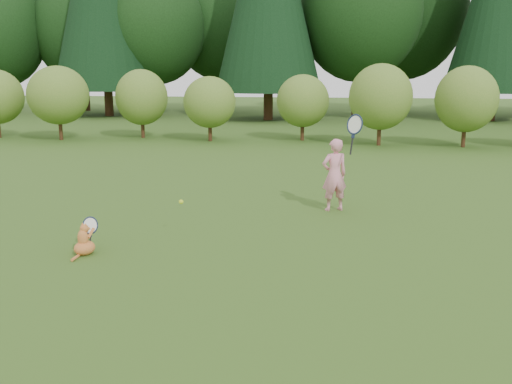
# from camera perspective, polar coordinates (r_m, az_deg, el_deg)

# --- Properties ---
(ground) EXTENTS (100.00, 100.00, 0.00)m
(ground) POSITION_cam_1_polar(r_m,az_deg,el_deg) (8.54, -2.14, -5.67)
(ground) COLOR #2D4F16
(ground) RESTS_ON ground
(shrub_row) EXTENTS (28.00, 3.00, 2.80)m
(shrub_row) POSITION_cam_1_polar(r_m,az_deg,el_deg) (21.08, 4.47, 8.73)
(shrub_row) COLOR #4A7524
(shrub_row) RESTS_ON ground
(child) EXTENTS (0.83, 0.59, 2.04)m
(child) POSITION_cam_1_polar(r_m,az_deg,el_deg) (10.78, 7.91, 1.88)
(child) COLOR pink
(child) RESTS_ON ground
(cat) EXTENTS (0.45, 0.70, 0.62)m
(cat) POSITION_cam_1_polar(r_m,az_deg,el_deg) (8.58, -16.80, -4.44)
(cat) COLOR #C15825
(cat) RESTS_ON ground
(tennis_ball) EXTENTS (0.07, 0.07, 0.07)m
(tennis_ball) POSITION_cam_1_polar(r_m,az_deg,el_deg) (9.13, -7.50, -0.98)
(tennis_ball) COLOR #B8E91B
(tennis_ball) RESTS_ON ground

